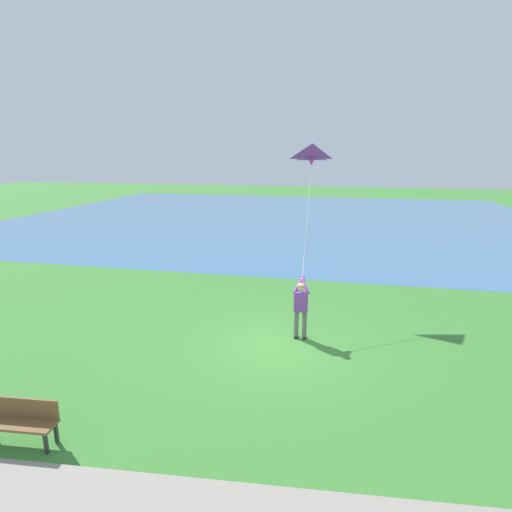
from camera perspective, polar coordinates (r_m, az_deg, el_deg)
ground_plane at (r=12.35m, az=3.00°, el=-12.12°), size 120.00×120.00×0.00m
lake_water at (r=36.46m, az=3.10°, el=5.30°), size 36.00×44.00×0.01m
person_kite_flyer at (r=12.49m, az=6.13°, el=-6.64°), size 0.62×0.52×1.83m
flying_kite at (r=15.54m, az=7.64°, el=13.43°), size 3.77×1.18×3.98m
park_bench_near_walkway at (r=9.62m, az=-29.60°, el=-18.70°), size 0.57×1.53×0.88m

